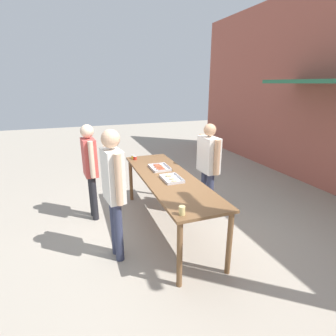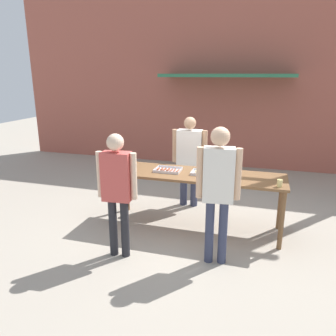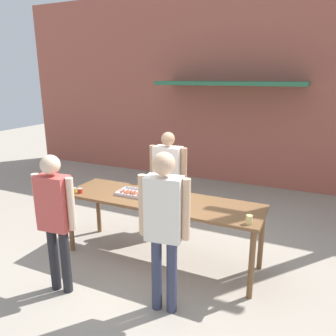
{
  "view_description": "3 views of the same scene",
  "coord_description": "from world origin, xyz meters",
  "px_view_note": "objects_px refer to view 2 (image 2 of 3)",
  "views": [
    {
      "loc": [
        3.74,
        -1.36,
        2.37
      ],
      "look_at": [
        0.0,
        0.0,
        1.07
      ],
      "focal_mm": 28.0,
      "sensor_mm": 36.0,
      "label": 1
    },
    {
      "loc": [
        1.01,
        -4.85,
        2.44
      ],
      "look_at": [
        -0.45,
        0.01,
        0.97
      ],
      "focal_mm": 35.0,
      "sensor_mm": 36.0,
      "label": 2
    },
    {
      "loc": [
        1.84,
        -3.78,
        2.55
      ],
      "look_at": [
        -0.3,
        0.89,
        1.1
      ],
      "focal_mm": 35.0,
      "sensor_mm": 36.0,
      "label": 3
    }
  ],
  "objects_px": {
    "food_tray_sausages": "(168,170)",
    "condiment_jar_ketchup": "(120,170)",
    "beer_cup": "(280,183)",
    "person_customer_holding_hotdog": "(117,185)",
    "condiment_jar_mustard": "(114,170)",
    "food_tray_buns": "(204,173)",
    "person_server_behind_table": "(189,154)",
    "person_customer_with_cup": "(218,183)"
  },
  "relations": [
    {
      "from": "food_tray_sausages",
      "to": "condiment_jar_ketchup",
      "type": "relative_size",
      "value": 5.96
    },
    {
      "from": "beer_cup",
      "to": "person_customer_holding_hotdog",
      "type": "height_order",
      "value": "person_customer_holding_hotdog"
    },
    {
      "from": "condiment_jar_mustard",
      "to": "food_tray_buns",
      "type": "bearing_deg",
      "value": 11.94
    },
    {
      "from": "food_tray_buns",
      "to": "condiment_jar_ketchup",
      "type": "relative_size",
      "value": 5.93
    },
    {
      "from": "food_tray_sausages",
      "to": "person_server_behind_table",
      "type": "height_order",
      "value": "person_server_behind_table"
    },
    {
      "from": "food_tray_buns",
      "to": "condiment_jar_mustard",
      "type": "xyz_separation_m",
      "value": [
        -1.4,
        -0.3,
        0.02
      ]
    },
    {
      "from": "food_tray_sausages",
      "to": "condiment_jar_mustard",
      "type": "distance_m",
      "value": 0.86
    },
    {
      "from": "condiment_jar_mustard",
      "to": "condiment_jar_ketchup",
      "type": "bearing_deg",
      "value": 10.13
    },
    {
      "from": "condiment_jar_ketchup",
      "to": "food_tray_buns",
      "type": "bearing_deg",
      "value": 12.08
    },
    {
      "from": "condiment_jar_mustard",
      "to": "condiment_jar_ketchup",
      "type": "height_order",
      "value": "same"
    },
    {
      "from": "food_tray_sausages",
      "to": "person_customer_holding_hotdog",
      "type": "bearing_deg",
      "value": -106.81
    },
    {
      "from": "condiment_jar_ketchup",
      "to": "person_server_behind_table",
      "type": "distance_m",
      "value": 1.45
    },
    {
      "from": "food_tray_buns",
      "to": "condiment_jar_mustard",
      "type": "relative_size",
      "value": 5.93
    },
    {
      "from": "food_tray_buns",
      "to": "person_customer_holding_hotdog",
      "type": "bearing_deg",
      "value": -129.25
    },
    {
      "from": "condiment_jar_mustard",
      "to": "person_server_behind_table",
      "type": "height_order",
      "value": "person_server_behind_table"
    },
    {
      "from": "food_tray_buns",
      "to": "person_customer_with_cup",
      "type": "xyz_separation_m",
      "value": [
        0.35,
        -0.94,
        0.17
      ]
    },
    {
      "from": "condiment_jar_mustard",
      "to": "person_customer_holding_hotdog",
      "type": "distance_m",
      "value": 0.98
    },
    {
      "from": "beer_cup",
      "to": "person_server_behind_table",
      "type": "height_order",
      "value": "person_server_behind_table"
    },
    {
      "from": "food_tray_sausages",
      "to": "person_customer_holding_hotdog",
      "type": "height_order",
      "value": "person_customer_holding_hotdog"
    },
    {
      "from": "food_tray_sausages",
      "to": "person_customer_with_cup",
      "type": "xyz_separation_m",
      "value": [
        0.95,
        -0.94,
        0.17
      ]
    },
    {
      "from": "condiment_jar_mustard",
      "to": "person_server_behind_table",
      "type": "bearing_deg",
      "value": 51.04
    },
    {
      "from": "food_tray_sausages",
      "to": "condiment_jar_mustard",
      "type": "relative_size",
      "value": 5.96
    },
    {
      "from": "condiment_jar_ketchup",
      "to": "person_server_behind_table",
      "type": "relative_size",
      "value": 0.04
    },
    {
      "from": "person_customer_with_cup",
      "to": "person_customer_holding_hotdog",
      "type": "bearing_deg",
      "value": 1.01
    },
    {
      "from": "person_server_behind_table",
      "to": "person_customer_holding_hotdog",
      "type": "bearing_deg",
      "value": -105.97
    },
    {
      "from": "person_server_behind_table",
      "to": "food_tray_sausages",
      "type": "bearing_deg",
      "value": -101.91
    },
    {
      "from": "condiment_jar_ketchup",
      "to": "person_server_behind_table",
      "type": "xyz_separation_m",
      "value": [
        0.86,
        1.17,
        0.04
      ]
    },
    {
      "from": "food_tray_sausages",
      "to": "person_server_behind_table",
      "type": "distance_m",
      "value": 0.9
    },
    {
      "from": "condiment_jar_mustard",
      "to": "person_customer_with_cup",
      "type": "distance_m",
      "value": 1.87
    },
    {
      "from": "condiment_jar_mustard",
      "to": "beer_cup",
      "type": "bearing_deg",
      "value": 0.07
    },
    {
      "from": "food_tray_sausages",
      "to": "beer_cup",
      "type": "distance_m",
      "value": 1.74
    },
    {
      "from": "person_customer_holding_hotdog",
      "to": "condiment_jar_ketchup",
      "type": "bearing_deg",
      "value": -73.04
    },
    {
      "from": "food_tray_sausages",
      "to": "person_customer_with_cup",
      "type": "relative_size",
      "value": 0.23
    },
    {
      "from": "food_tray_sausages",
      "to": "person_customer_holding_hotdog",
      "type": "relative_size",
      "value": 0.24
    },
    {
      "from": "condiment_jar_ketchup",
      "to": "person_customer_with_cup",
      "type": "xyz_separation_m",
      "value": [
        1.66,
        -0.67,
        0.15
      ]
    },
    {
      "from": "condiment_jar_ketchup",
      "to": "person_customer_with_cup",
      "type": "height_order",
      "value": "person_customer_with_cup"
    },
    {
      "from": "person_customer_with_cup",
      "to": "condiment_jar_mustard",
      "type": "bearing_deg",
      "value": -28.52
    },
    {
      "from": "condiment_jar_ketchup",
      "to": "beer_cup",
      "type": "height_order",
      "value": "beer_cup"
    },
    {
      "from": "condiment_jar_mustard",
      "to": "beer_cup",
      "type": "distance_m",
      "value": 2.52
    },
    {
      "from": "condiment_jar_mustard",
      "to": "person_customer_with_cup",
      "type": "height_order",
      "value": "person_customer_with_cup"
    },
    {
      "from": "food_tray_buns",
      "to": "beer_cup",
      "type": "xyz_separation_m",
      "value": [
        1.12,
        -0.29,
        0.03
      ]
    },
    {
      "from": "food_tray_sausages",
      "to": "condiment_jar_ketchup",
      "type": "distance_m",
      "value": 0.76
    }
  ]
}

